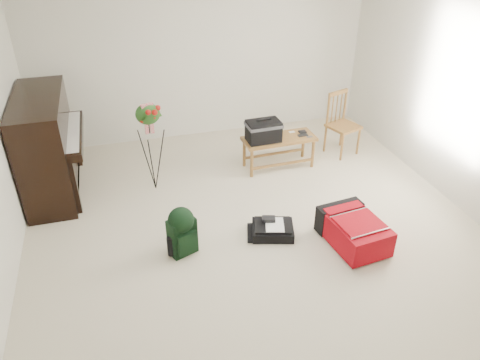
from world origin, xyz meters
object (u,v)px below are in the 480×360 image
object	(u,v)px
green_backpack	(182,229)
flower_stand	(151,148)
black_duffel	(273,229)
piano	(48,148)
bench	(268,133)
red_suitcase	(351,228)
dining_chair	(342,124)

from	to	relation	value
green_backpack	flower_stand	size ratio (longest dim) A/B	0.46
black_duffel	green_backpack	distance (m)	1.03
piano	flower_stand	world-z (taller)	piano
piano	bench	xyz separation A→B (m)	(2.76, -0.22, -0.06)
red_suitcase	bench	bearing A→B (deg)	94.79
red_suitcase	dining_chair	bearing A→B (deg)	60.18
bench	green_backpack	world-z (taller)	bench
dining_chair	red_suitcase	world-z (taller)	dining_chair
piano	dining_chair	distance (m)	3.95
piano	red_suitcase	size ratio (longest dim) A/B	1.87
piano	red_suitcase	world-z (taller)	piano
bench	flower_stand	size ratio (longest dim) A/B	0.84
dining_chair	flower_stand	size ratio (longest dim) A/B	0.75
bench	black_duffel	distance (m)	1.56
bench	flower_stand	bearing A→B (deg)	-178.60
black_duffel	green_backpack	size ratio (longest dim) A/B	0.97
red_suitcase	black_duffel	distance (m)	0.85
black_duffel	flower_stand	bearing A→B (deg)	146.52
red_suitcase	green_backpack	distance (m)	1.81
bench	green_backpack	distance (m)	2.06
flower_stand	piano	bearing A→B (deg)	149.62
piano	green_backpack	world-z (taller)	piano
green_backpack	black_duffel	bearing A→B (deg)	-19.37
piano	bench	world-z (taller)	piano
red_suitcase	green_backpack	world-z (taller)	green_backpack
piano	dining_chair	world-z (taller)	piano
bench	black_duffel	world-z (taller)	bench
dining_chair	black_duffel	distance (m)	2.30
red_suitcase	black_duffel	world-z (taller)	red_suitcase
bench	flower_stand	xyz separation A→B (m)	(-1.55, -0.09, 0.05)
dining_chair	piano	bearing A→B (deg)	160.13
green_backpack	dining_chair	bearing A→B (deg)	10.64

